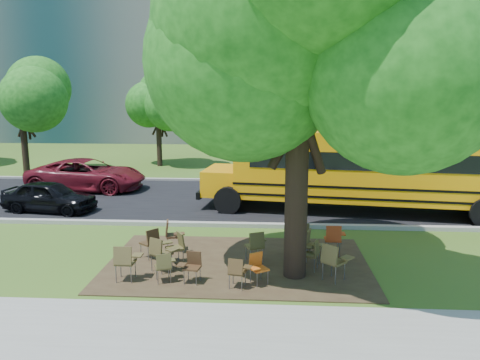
# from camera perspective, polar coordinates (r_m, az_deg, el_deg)

# --- Properties ---
(ground) EXTENTS (160.00, 160.00, 0.00)m
(ground) POSITION_cam_1_polar(r_m,az_deg,el_deg) (13.42, -4.48, -9.28)
(ground) COLOR #36551A
(ground) RESTS_ON ground
(sidewalk) EXTENTS (60.00, 4.00, 0.04)m
(sidewalk) POSITION_cam_1_polar(r_m,az_deg,el_deg) (8.96, -9.24, -20.10)
(sidewalk) COLOR gray
(sidewalk) RESTS_ON ground
(dirt_patch) EXTENTS (7.00, 4.50, 0.03)m
(dirt_patch) POSITION_cam_1_polar(r_m,az_deg,el_deg) (12.85, -0.31, -10.10)
(dirt_patch) COLOR #382819
(dirt_patch) RESTS_ON ground
(asphalt_road) EXTENTS (80.00, 8.00, 0.04)m
(asphalt_road) POSITION_cam_1_polar(r_m,az_deg,el_deg) (20.09, -1.69, -2.39)
(asphalt_road) COLOR black
(asphalt_road) RESTS_ON ground
(kerb_near) EXTENTS (80.00, 0.25, 0.14)m
(kerb_near) POSITION_cam_1_polar(r_m,az_deg,el_deg) (16.23, -3.00, -5.43)
(kerb_near) COLOR gray
(kerb_near) RESTS_ON ground
(kerb_far) EXTENTS (80.00, 0.25, 0.14)m
(kerb_far) POSITION_cam_1_polar(r_m,az_deg,el_deg) (24.08, -0.79, -0.05)
(kerb_far) COLOR gray
(kerb_far) RESTS_ON ground
(building_main) EXTENTS (38.00, 16.00, 22.00)m
(building_main) POSITION_cam_1_polar(r_m,az_deg,el_deg) (49.88, -8.17, 18.06)
(building_main) COLOR #63635E
(building_main) RESTS_ON ground
(bg_tree_0) EXTENTS (5.20, 5.20, 7.18)m
(bg_tree_0) POSITION_cam_1_polar(r_m,az_deg,el_deg) (28.99, -25.25, 9.72)
(bg_tree_0) COLOR black
(bg_tree_0) RESTS_ON ground
(bg_tree_2) EXTENTS (4.80, 4.80, 6.62)m
(bg_tree_2) POSITION_cam_1_polar(r_m,az_deg,el_deg) (29.29, -10.00, 9.87)
(bg_tree_2) COLOR black
(bg_tree_2) RESTS_ON ground
(bg_tree_3) EXTENTS (5.60, 5.60, 7.84)m
(bg_tree_3) POSITION_cam_1_polar(r_m,az_deg,el_deg) (27.19, 17.09, 11.23)
(bg_tree_3) COLOR black
(bg_tree_3) RESTS_ON ground
(main_tree) EXTENTS (7.08, 7.08, 9.55)m
(main_tree) POSITION_cam_1_polar(r_m,az_deg,el_deg) (11.30, 7.35, 17.83)
(main_tree) COLOR black
(main_tree) RESTS_ON ground
(school_bus) EXTENTS (13.11, 4.48, 3.15)m
(school_bus) POSITION_cam_1_polar(r_m,az_deg,el_deg) (18.41, 17.49, 1.61)
(school_bus) COLOR orange
(school_bus) RESTS_ON ground
(chair_0) EXTENTS (0.61, 0.55, 0.95)m
(chair_0) POSITION_cam_1_polar(r_m,az_deg,el_deg) (11.83, -13.77, -9.37)
(chair_0) COLOR brown
(chair_0) RESTS_ON ground
(chair_1) EXTENTS (0.79, 0.63, 0.94)m
(chair_1) POSITION_cam_1_polar(r_m,az_deg,el_deg) (12.24, -9.66, -8.55)
(chair_1) COLOR #4B3F20
(chair_1) RESTS_ON ground
(chair_2) EXTENTS (0.53, 0.60, 0.78)m
(chair_2) POSITION_cam_1_polar(r_m,az_deg,el_deg) (11.62, -9.22, -10.12)
(chair_2) COLOR #4D4521
(chair_2) RESTS_ON ground
(chair_3) EXTENTS (0.57, 0.46, 0.78)m
(chair_3) POSITION_cam_1_polar(r_m,az_deg,el_deg) (11.55, -5.91, -10.15)
(chair_3) COLOR #412A17
(chair_3) RESTS_ON ground
(chair_4) EXTENTS (0.58, 0.46, 0.78)m
(chair_4) POSITION_cam_1_polar(r_m,az_deg,el_deg) (11.14, -0.27, -10.90)
(chair_4) COLOR #453118
(chair_4) RESTS_ON ground
(chair_5) EXTENTS (0.52, 0.65, 0.78)m
(chair_5) POSITION_cam_1_polar(r_m,az_deg,el_deg) (11.41, 2.13, -10.37)
(chair_5) COLOR #D65E16
(chair_5) RESTS_ON ground
(chair_6) EXTENTS (0.52, 0.66, 0.84)m
(chair_6) POSITION_cam_1_polar(r_m,az_deg,el_deg) (12.37, 8.79, -8.61)
(chair_6) COLOR #4B4320
(chair_6) RESTS_ON ground
(chair_7) EXTENTS (0.83, 0.66, 0.97)m
(chair_7) POSITION_cam_1_polar(r_m,az_deg,el_deg) (11.71, 11.35, -9.40)
(chair_7) COLOR brown
(chair_7) RESTS_ON ground
(chair_8) EXTENTS (0.59, 0.75, 0.87)m
(chair_8) POSITION_cam_1_polar(r_m,az_deg,el_deg) (13.29, -10.79, -7.20)
(chair_8) COLOR #3E2916
(chair_8) RESTS_ON ground
(chair_9) EXTENTS (0.72, 0.58, 0.87)m
(chair_9) POSITION_cam_1_polar(r_m,az_deg,el_deg) (12.80, -7.80, -7.81)
(chair_9) COLOR #4E4621
(chair_9) RESTS_ON ground
(chair_10) EXTENTS (0.66, 0.63, 0.93)m
(chair_10) POSITION_cam_1_polar(r_m,az_deg,el_deg) (13.71, -8.31, -6.39)
(chair_10) COLOR #462B19
(chair_10) RESTS_ON ground
(chair_11) EXTENTS (0.61, 0.71, 0.90)m
(chair_11) POSITION_cam_1_polar(r_m,az_deg,el_deg) (12.72, 1.97, -7.74)
(chair_11) COLOR #4D4821
(chair_11) RESTS_ON ground
(chair_12) EXTENTS (0.55, 0.70, 0.90)m
(chair_12) POSITION_cam_1_polar(r_m,az_deg,el_deg) (12.93, 8.82, -7.55)
(chair_12) COLOR brown
(chair_12) RESTS_ON ground
(chair_13) EXTENTS (0.59, 0.54, 0.92)m
(chair_13) POSITION_cam_1_polar(r_m,az_deg,el_deg) (13.50, 11.38, -6.80)
(chair_13) COLOR #B03912
(chair_13) RESTS_ON ground
(chair_14) EXTENTS (0.57, 0.53, 0.87)m
(chair_14) POSITION_cam_1_polar(r_m,az_deg,el_deg) (13.56, 7.54, -6.73)
(chair_14) COLOR brown
(chair_14) RESTS_ON ground
(black_car) EXTENTS (3.76, 1.96, 1.22)m
(black_car) POSITION_cam_1_polar(r_m,az_deg,el_deg) (19.43, -22.21, -1.87)
(black_car) COLOR black
(black_car) RESTS_ON ground
(bg_car_red) EXTENTS (5.47, 2.71, 1.49)m
(bg_car_red) POSITION_cam_1_polar(r_m,az_deg,el_deg) (23.02, -18.14, 0.61)
(bg_car_red) COLOR maroon
(bg_car_red) RESTS_ON ground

